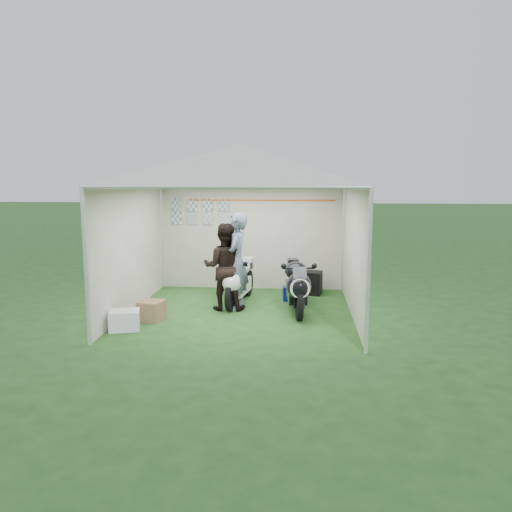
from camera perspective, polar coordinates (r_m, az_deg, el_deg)
The scene contains 10 objects.
ground at distance 9.19m, azimuth -1.74°, elevation -6.40°, with size 80.00×80.00×0.00m, color #1F461A.
canopy_tent at distance 8.89m, azimuth -1.80°, elevation 9.88°, with size 5.66×5.66×3.00m.
motorcycle_white at distance 9.64m, azimuth -2.06°, elevation -2.68°, with size 0.55×1.78×0.88m.
motorcycle_black at distance 9.10m, azimuth 4.65°, elevation -3.20°, with size 0.53×1.89×0.93m.
paddock_stand at distance 10.02m, azimuth 4.19°, elevation -4.27°, with size 0.38×0.24×0.29m, color #1620BD.
person_dark_jacket at distance 9.21m, azimuth -3.64°, elevation -1.23°, with size 0.78×0.61×1.61m, color black.
person_blue_jacket at distance 9.21m, azimuth -2.27°, elevation -0.62°, with size 0.66×0.43×1.80m, color slate.
equipment_box at distance 10.57m, azimuth 6.16°, elevation -3.05°, with size 0.48×0.39×0.48m, color black.
crate_0 at distance 8.37m, azimuth -14.81°, elevation -7.11°, with size 0.47×0.37×0.32m, color silver.
crate_1 at distance 8.79m, azimuth -11.85°, elevation -6.14°, with size 0.38×0.38×0.34m, color brown.
Camera 1 is at (1.05, -8.80, 2.43)m, focal length 35.00 mm.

